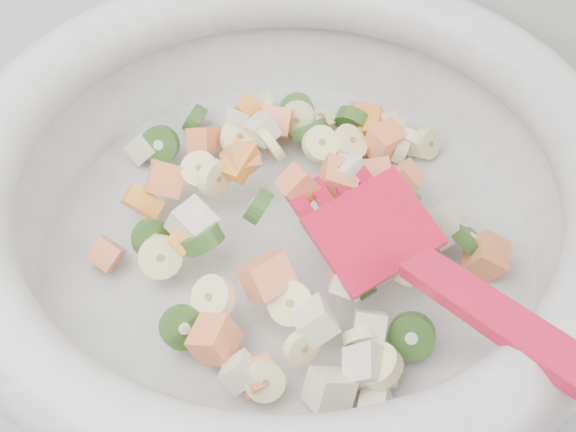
% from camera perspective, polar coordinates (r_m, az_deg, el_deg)
% --- Properties ---
extents(mixing_bowl, '(0.49, 0.42, 0.15)m').
position_cam_1_polar(mixing_bowl, '(0.50, 0.06, 1.09)').
color(mixing_bowl, silver).
rests_on(mixing_bowl, counter).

